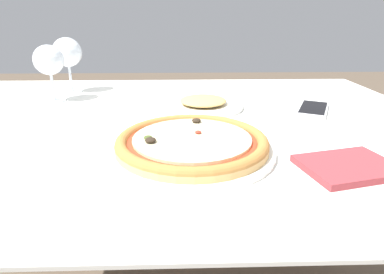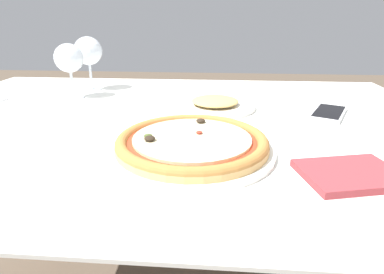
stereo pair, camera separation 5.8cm
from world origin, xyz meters
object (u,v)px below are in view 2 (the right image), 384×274
side_plate (215,104)px  wine_glass_far_left (69,59)px  wine_glass_far_right (88,52)px  cell_phone (329,113)px  pizza_plate (192,144)px  dining_table (168,149)px

side_plate → wine_glass_far_left: bearing=169.4°
wine_glass_far_right → cell_phone: 0.75m
pizza_plate → wine_glass_far_left: (-0.39, 0.38, 0.10)m
cell_phone → pizza_plate: bearing=-141.7°
pizza_plate → cell_phone: pizza_plate is taller
dining_table → wine_glass_far_right: wine_glass_far_right is taller
dining_table → wine_glass_far_right: bearing=135.8°
pizza_plate → wine_glass_far_left: wine_glass_far_left is taller
dining_table → side_plate: 0.18m
cell_phone → side_plate: 0.29m
wine_glass_far_left → cell_phone: size_ratio=1.00×
dining_table → pizza_plate: (0.08, -0.20, 0.10)m
dining_table → wine_glass_far_left: 0.41m
pizza_plate → wine_glass_far_right: (-0.38, 0.49, 0.11)m
wine_glass_far_left → wine_glass_far_right: 0.12m
wine_glass_far_right → cell_phone: size_ratio=1.08×
wine_glass_far_left → side_plate: bearing=-10.6°
dining_table → wine_glass_far_left: wine_glass_far_left is taller
dining_table → cell_phone: cell_phone is taller
pizza_plate → wine_glass_far_left: 0.55m
pizza_plate → side_plate: (0.04, 0.30, -0.01)m
pizza_plate → wine_glass_far_left: bearing=135.9°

